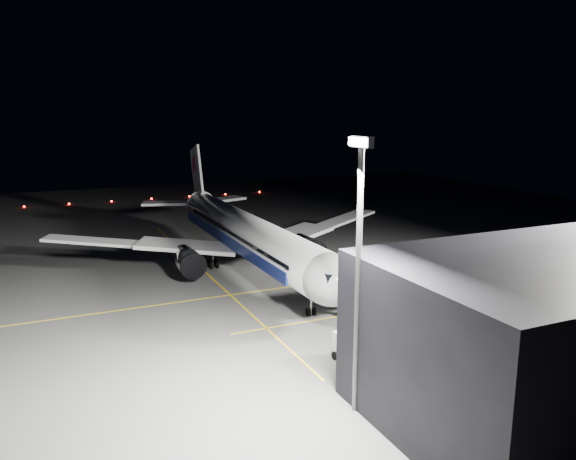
# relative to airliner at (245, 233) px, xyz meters

# --- Properties ---
(ground) EXTENTS (200.00, 200.00, 0.00)m
(ground) POSITION_rel_airliner_xyz_m (1.08, 0.00, -5.16)
(ground) COLOR #4C4C4F
(ground) RESTS_ON ground
(guide_line_main) EXTENTS (0.25, 80.00, 0.01)m
(guide_line_main) POSITION_rel_airliner_xyz_m (11.08, 0.00, -5.16)
(guide_line_main) COLOR gold
(guide_line_main) RESTS_ON ground
(guide_line_cross) EXTENTS (70.00, 0.25, 0.01)m
(guide_line_cross) POSITION_rel_airliner_xyz_m (1.08, -6.00, -5.16)
(guide_line_cross) COLOR gold
(guide_line_cross) RESTS_ON ground
(guide_line_side) EXTENTS (0.25, 40.00, 0.01)m
(guide_line_side) POSITION_rel_airliner_xyz_m (23.08, 10.00, -5.16)
(guide_line_side) COLOR gold
(guide_line_side) RESTS_ON ground
(airliner) EXTENTS (61.48, 54.22, 16.64)m
(airliner) POSITION_rel_airliner_xyz_m (0.00, 0.00, 0.00)
(airliner) COLOR silver
(airliner) RESTS_ON ground
(jet_bridge) EXTENTS (3.60, 34.40, 6.30)m
(jet_bridge) POSITION_rel_airliner_xyz_m (23.08, 18.06, -0.58)
(jet_bridge) COLOR #B2B2B7
(jet_bridge) RESTS_ON ground
(floodlight_mast_south) EXTENTS (2.40, 0.67, 20.70)m
(floodlight_mast_south) POSITION_rel_airliner_xyz_m (41.08, -6.01, 7.21)
(floodlight_mast_south) COLOR #59595E
(floodlight_mast_south) RESTS_ON ground
(taxiway_lights) EXTENTS (0.44, 60.44, 0.44)m
(taxiway_lights) POSITION_rel_airliner_xyz_m (-70.92, 0.00, -4.94)
(taxiway_lights) COLOR #FF140A
(taxiway_lights) RESTS_ON ground
(service_truck) EXTENTS (5.18, 2.57, 2.57)m
(service_truck) POSITION_rel_airliner_xyz_m (34.48, -1.96, -3.79)
(service_truck) COLOR silver
(service_truck) RESTS_ON ground
(baggage_tug) EXTENTS (3.31, 2.97, 2.01)m
(baggage_tug) POSITION_rel_airliner_xyz_m (0.06, 7.99, -4.24)
(baggage_tug) COLOR black
(baggage_tug) RESTS_ON ground
(safety_cone_a) EXTENTS (0.35, 0.35, 0.53)m
(safety_cone_a) POSITION_rel_airliner_xyz_m (-3.95, 5.89, -4.90)
(safety_cone_a) COLOR #E73909
(safety_cone_a) RESTS_ON ground
(safety_cone_b) EXTENTS (0.41, 0.41, 0.62)m
(safety_cone_b) POSITION_rel_airliner_xyz_m (1.93, 4.63, -4.85)
(safety_cone_b) COLOR #E73909
(safety_cone_b) RESTS_ON ground
(safety_cone_c) EXTENTS (0.38, 0.38, 0.57)m
(safety_cone_c) POSITION_rel_airliner_xyz_m (5.57, 13.02, -4.88)
(safety_cone_c) COLOR #E73909
(safety_cone_c) RESTS_ON ground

